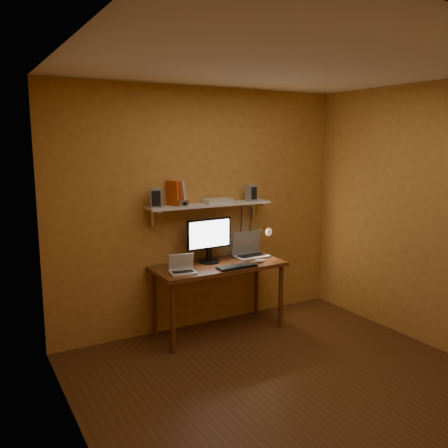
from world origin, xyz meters
TOP-DOWN VIEW (x-y plane):
  - room at (0.00, 0.00)m, footprint 3.44×3.24m
  - desk at (0.02, 1.28)m, footprint 1.40×0.60m
  - wall_shelf at (0.02, 1.47)m, footprint 1.40×0.25m
  - monitor at (-0.03, 1.41)m, footprint 0.53×0.23m
  - laptop at (0.49, 1.42)m, footprint 0.38×0.28m
  - netbook at (-0.45, 1.17)m, footprint 0.27×0.22m
  - keyboard at (0.11, 1.07)m, footprint 0.42×0.14m
  - mouse at (0.44, 1.13)m, footprint 0.12×0.10m
  - desk_lamp at (0.68, 1.41)m, footprint 0.09×0.23m
  - speaker_left at (-0.60, 1.46)m, footprint 0.13×0.13m
  - speaker_right at (0.53, 1.46)m, footprint 0.11×0.11m
  - books at (-0.36, 1.50)m, footprint 0.17×0.19m
  - shelf_camera at (-0.32, 1.39)m, footprint 0.11×0.05m
  - router at (0.11, 1.47)m, footprint 0.30×0.21m

SIDE VIEW (x-z plane):
  - desk at x=0.02m, z-range 0.29..1.04m
  - keyboard at x=0.11m, z-range 0.75..0.77m
  - mouse at x=0.44m, z-range 0.75..0.79m
  - netbook at x=-0.45m, z-range 0.71..0.90m
  - laptop at x=0.49m, z-range 0.68..0.96m
  - desk_lamp at x=0.68m, z-range 0.77..1.15m
  - monitor at x=-0.03m, z-range 0.78..1.25m
  - room at x=0.00m, z-range -0.02..2.62m
  - wall_shelf at x=0.02m, z-range 1.26..1.46m
  - router at x=0.11m, z-range 1.38..1.42m
  - shelf_camera at x=-0.32m, z-range 1.38..1.44m
  - speaker_right at x=0.53m, z-range 1.38..1.55m
  - speaker_left at x=-0.60m, z-range 1.38..1.57m
  - books at x=-0.36m, z-range 1.37..1.63m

